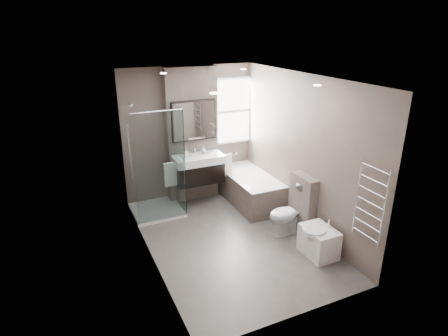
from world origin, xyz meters
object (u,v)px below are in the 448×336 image
bidet (318,241)px  bathtub (249,187)px  toilet (289,214)px  vanity (199,169)px

bidet → bathtub: bearing=92.5°
bathtub → bidet: (0.09, -2.05, -0.08)m
toilet → bathtub: bearing=-178.5°
toilet → bidet: 0.76m
vanity → bathtub: (0.92, -0.33, -0.43)m
vanity → toilet: vanity is taller
vanity → bathtub: 1.07m
vanity → bidet: (1.01, -2.38, -0.50)m
bathtub → toilet: (0.05, -1.31, 0.03)m
vanity → toilet: (0.97, -1.63, -0.39)m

